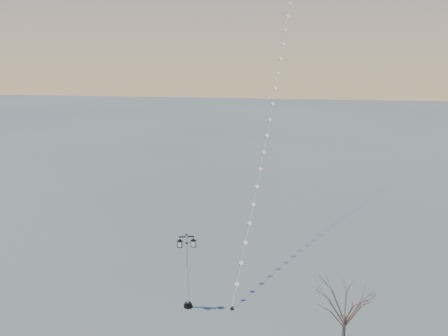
# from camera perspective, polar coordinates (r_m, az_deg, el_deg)

# --- Properties ---
(ground) EXTENTS (300.00, 300.00, 0.00)m
(ground) POSITION_cam_1_polar(r_m,az_deg,el_deg) (28.35, -2.43, -18.79)
(ground) COLOR #4E504E
(ground) RESTS_ON ground
(street_lamp) EXTENTS (1.20, 0.63, 4.82)m
(street_lamp) POSITION_cam_1_polar(r_m,az_deg,el_deg) (29.11, -4.49, -11.93)
(street_lamp) COLOR black
(street_lamp) RESTS_ON ground
(bare_tree) EXTENTS (2.41, 2.41, 4.00)m
(bare_tree) POSITION_cam_1_polar(r_m,az_deg,el_deg) (25.40, 14.53, -16.09)
(bare_tree) COLOR brown
(bare_tree) RESTS_ON ground
(kite_train) EXTENTS (3.66, 31.53, 31.19)m
(kite_train) POSITION_cam_1_polar(r_m,az_deg,el_deg) (41.15, 6.67, 13.86)
(kite_train) COLOR black
(kite_train) RESTS_ON ground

